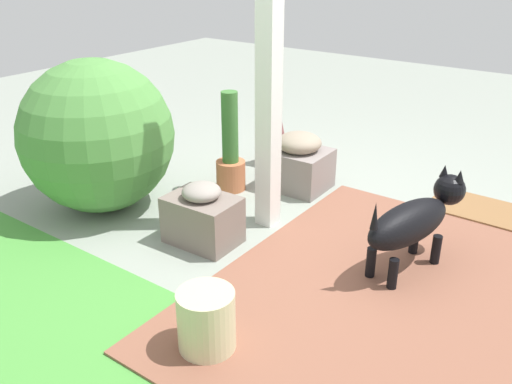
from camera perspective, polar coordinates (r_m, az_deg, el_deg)
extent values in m
plane|color=gray|center=(3.67, 4.88, -4.40)|extent=(12.00, 12.00, 0.00)
cube|color=brown|center=(3.12, 13.46, -10.66)|extent=(1.80, 2.40, 0.02)
cube|color=white|center=(3.45, 1.36, 12.46)|extent=(0.13, 0.13, 2.10)
cube|color=gray|center=(4.30, 4.42, 2.42)|extent=(0.47, 0.41, 0.31)
ellipsoid|color=gray|center=(4.23, 4.52, 5.16)|extent=(0.35, 0.35, 0.16)
cube|color=slate|center=(3.52, -5.58, -2.93)|extent=(0.46, 0.33, 0.31)
ellipsoid|color=gray|center=(3.43, -5.72, 0.03)|extent=(0.25, 0.25, 0.11)
sphere|color=#4B873E|center=(4.01, -16.24, 5.62)|extent=(1.08, 1.08, 1.08)
cylinder|color=#AE5A36|center=(4.79, 1.91, 4.41)|extent=(0.20, 0.20, 0.25)
cone|color=brown|center=(4.68, 1.97, 8.37)|extent=(0.18, 0.18, 0.44)
cylinder|color=#BB6741|center=(4.28, -2.64, 1.77)|extent=(0.23, 0.23, 0.23)
cylinder|color=#3A6F31|center=(4.15, -2.75, 6.75)|extent=(0.13, 0.13, 0.55)
ellipsoid|color=black|center=(3.22, 15.62, -3.17)|extent=(0.38, 0.70, 0.24)
sphere|color=black|center=(3.49, 19.56, 0.23)|extent=(0.19, 0.19, 0.19)
cone|color=black|center=(3.47, 19.08, 2.08)|extent=(0.06, 0.06, 0.08)
cone|color=black|center=(3.42, 20.53, 1.56)|extent=(0.06, 0.06, 0.08)
cylinder|color=black|center=(3.52, 16.17, -4.91)|extent=(0.06, 0.06, 0.20)
cylinder|color=black|center=(3.45, 18.27, -5.84)|extent=(0.06, 0.06, 0.20)
cylinder|color=black|center=(3.22, 11.89, -7.31)|extent=(0.06, 0.06, 0.20)
cylinder|color=black|center=(3.14, 14.08, -8.40)|extent=(0.06, 0.06, 0.20)
cone|color=black|center=(2.92, 12.31, -2.44)|extent=(0.04, 0.04, 0.16)
cylinder|color=beige|center=(2.63, -5.19, -13.32)|extent=(0.28, 0.28, 0.32)
cube|color=olive|center=(4.27, 22.29, -1.71)|extent=(0.69, 0.46, 0.03)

